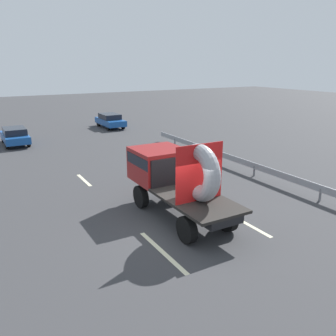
% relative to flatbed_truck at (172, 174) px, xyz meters
% --- Properties ---
extents(ground_plane, '(120.00, 120.00, 0.00)m').
position_rel_flatbed_truck_xyz_m(ground_plane, '(-0.38, -1.53, -1.60)').
color(ground_plane, '#38383A').
extents(flatbed_truck, '(2.02, 5.54, 3.15)m').
position_rel_flatbed_truck_xyz_m(flatbed_truck, '(0.00, 0.00, 0.00)').
color(flatbed_truck, black).
rests_on(flatbed_truck, ground_plane).
extents(distant_sedan, '(1.64, 3.82, 1.25)m').
position_rel_flatbed_truck_xyz_m(distant_sedan, '(-3.71, 16.25, -0.93)').
color(distant_sedan, black).
rests_on(distant_sedan, ground_plane).
extents(guardrail, '(0.10, 16.25, 0.71)m').
position_rel_flatbed_truck_xyz_m(guardrail, '(6.18, 3.91, -1.07)').
color(guardrail, gray).
rests_on(guardrail, ground_plane).
extents(lane_dash_left_near, '(0.16, 2.94, 0.01)m').
position_rel_flatbed_truck_xyz_m(lane_dash_left_near, '(-1.85, -2.54, -1.59)').
color(lane_dash_left_near, beige).
rests_on(lane_dash_left_near, ground_plane).
extents(lane_dash_left_far, '(0.16, 2.12, 0.01)m').
position_rel_flatbed_truck_xyz_m(lane_dash_left_far, '(-1.85, 5.68, -1.59)').
color(lane_dash_left_far, beige).
rests_on(lane_dash_left_far, ground_plane).
extents(lane_dash_right_near, '(0.16, 2.69, 0.01)m').
position_rel_flatbed_truck_xyz_m(lane_dash_right_near, '(1.85, -2.25, -1.59)').
color(lane_dash_right_near, beige).
rests_on(lane_dash_right_near, ground_plane).
extents(lane_dash_right_far, '(0.16, 2.40, 0.01)m').
position_rel_flatbed_truck_xyz_m(lane_dash_right_far, '(1.85, 5.03, -1.59)').
color(lane_dash_right_far, beige).
rests_on(lane_dash_right_far, ground_plane).
extents(oncoming_car, '(1.67, 3.89, 1.27)m').
position_rel_flatbed_truck_xyz_m(oncoming_car, '(4.92, 19.50, -0.92)').
color(oncoming_car, black).
rests_on(oncoming_car, ground_plane).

